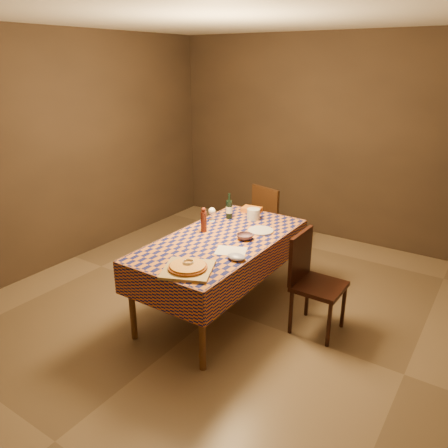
% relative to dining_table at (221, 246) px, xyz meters
% --- Properties ---
extents(room, '(5.00, 5.10, 2.70)m').
position_rel_dining_table_xyz_m(room, '(0.00, 0.00, 0.66)').
color(room, brown).
rests_on(room, ground).
extents(dining_table, '(0.94, 1.84, 0.77)m').
position_rel_dining_table_xyz_m(dining_table, '(0.00, 0.00, 0.00)').
color(dining_table, brown).
rests_on(dining_table, ground).
extents(cutting_board, '(0.50, 0.50, 0.02)m').
position_rel_dining_table_xyz_m(cutting_board, '(0.16, -0.71, 0.09)').
color(cutting_board, '#A58A4D').
rests_on(cutting_board, dining_table).
extents(pizza, '(0.36, 0.36, 0.03)m').
position_rel_dining_table_xyz_m(pizza, '(0.16, -0.71, 0.12)').
color(pizza, brown).
rests_on(pizza, cutting_board).
extents(pepper_mill, '(0.06, 0.06, 0.25)m').
position_rel_dining_table_xyz_m(pepper_mill, '(-0.24, 0.05, 0.19)').
color(pepper_mill, '#501E12').
rests_on(pepper_mill, dining_table).
extents(bowl, '(0.19, 0.19, 0.05)m').
position_rel_dining_table_xyz_m(bowl, '(0.19, 0.11, 0.10)').
color(bowl, '#604451').
rests_on(bowl, dining_table).
extents(wine_glass, '(0.07, 0.07, 0.15)m').
position_rel_dining_table_xyz_m(wine_glass, '(-0.34, 0.34, 0.18)').
color(wine_glass, white).
rests_on(wine_glass, dining_table).
extents(wine_bottle, '(0.09, 0.09, 0.28)m').
position_rel_dining_table_xyz_m(wine_bottle, '(-0.24, 0.51, 0.18)').
color(wine_bottle, black).
rests_on(wine_bottle, dining_table).
extents(deli_tub, '(0.17, 0.17, 0.11)m').
position_rel_dining_table_xyz_m(deli_tub, '(-0.01, 0.63, 0.13)').
color(deli_tub, silver).
rests_on(deli_tub, dining_table).
extents(takeout_container, '(0.22, 0.17, 0.05)m').
position_rel_dining_table_xyz_m(takeout_container, '(-0.15, 0.83, 0.10)').
color(takeout_container, '#C06419').
rests_on(takeout_container, dining_table).
extents(white_plate, '(0.32, 0.32, 0.01)m').
position_rel_dining_table_xyz_m(white_plate, '(0.22, 0.37, 0.08)').
color(white_plate, silver).
rests_on(white_plate, dining_table).
extents(tumbler, '(0.10, 0.10, 0.07)m').
position_rel_dining_table_xyz_m(tumbler, '(0.14, -0.68, 0.11)').
color(tumbler, silver).
rests_on(tumbler, dining_table).
extents(flour_patch, '(0.32, 0.29, 0.00)m').
position_rel_dining_table_xyz_m(flour_patch, '(0.24, -0.19, 0.08)').
color(flour_patch, silver).
rests_on(flour_patch, dining_table).
extents(flour_bag, '(0.17, 0.13, 0.05)m').
position_rel_dining_table_xyz_m(flour_bag, '(0.37, -0.31, 0.10)').
color(flour_bag, '#9195BA').
rests_on(flour_bag, dining_table).
extents(chair_far, '(0.52, 0.52, 0.93)m').
position_rel_dining_table_xyz_m(chair_far, '(-0.20, 1.40, -0.17)').
color(chair_far, black).
rests_on(chair_far, ground).
extents(chair_right, '(0.43, 0.42, 0.93)m').
position_rel_dining_table_xyz_m(chair_right, '(0.84, 0.20, -0.17)').
color(chair_right, black).
rests_on(chair_right, ground).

